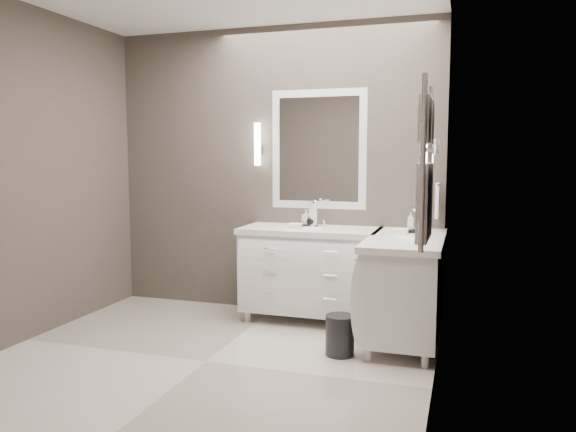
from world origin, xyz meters
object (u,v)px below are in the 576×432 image
(vanity_back, at_px, (310,268))
(towel_ladder, at_px, (425,174))
(vanity_right, at_px, (405,282))
(waste_bin, at_px, (340,335))

(vanity_back, height_order, towel_ladder, towel_ladder)
(vanity_right, bearing_deg, towel_ladder, -80.16)
(towel_ladder, bearing_deg, vanity_back, 124.10)
(vanity_right, relative_size, waste_bin, 4.08)
(vanity_right, height_order, waste_bin, vanity_right)
(waste_bin, bearing_deg, vanity_right, 48.01)
(towel_ladder, bearing_deg, vanity_right, 99.84)
(vanity_back, distance_m, vanity_right, 0.93)
(towel_ladder, height_order, waste_bin, towel_ladder)
(vanity_right, xyz_separation_m, waste_bin, (-0.43, -0.47, -0.33))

